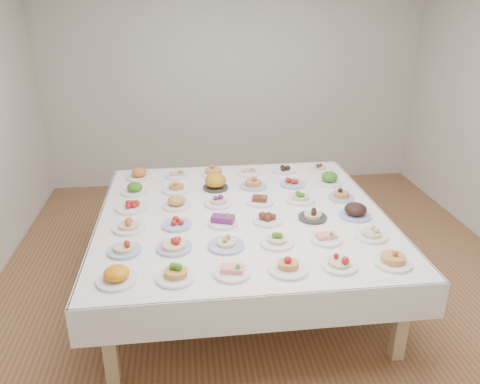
{
  "coord_description": "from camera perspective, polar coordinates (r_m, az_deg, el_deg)",
  "views": [
    {
      "loc": [
        -0.67,
        -3.72,
        2.46
      ],
      "look_at": [
        -0.22,
        -0.0,
        0.88
      ],
      "focal_mm": 35.0,
      "sensor_mm": 36.0,
      "label": 1
    }
  ],
  "objects": [
    {
      "name": "room_envelope",
      "position": [
        3.83,
        3.4,
        13.41
      ],
      "size": [
        5.02,
        5.02,
        2.81
      ],
      "color": "#8D5F3A",
      "rests_on": "ground"
    },
    {
      "name": "dish_5",
      "position": [
        3.39,
        18.19,
        -7.35
      ],
      "size": [
        0.26,
        0.26,
        0.15
      ],
      "color": "white",
      "rests_on": "display_table"
    },
    {
      "name": "dish_21",
      "position": [
        4.16,
        2.41,
        -0.85
      ],
      "size": [
        0.25,
        0.25,
        0.1
      ],
      "color": "white",
      "rests_on": "display_table"
    },
    {
      "name": "dish_15",
      "position": [
        3.82,
        3.4,
        -3.07
      ],
      "size": [
        0.24,
        0.24,
        0.1
      ],
      "color": "white",
      "rests_on": "display_table"
    },
    {
      "name": "dish_30",
      "position": [
        4.81,
        -12.21,
        2.45
      ],
      "size": [
        0.26,
        0.26,
        0.15
      ],
      "color": "white",
      "rests_on": "display_table"
    },
    {
      "name": "dish_33",
      "position": [
        4.83,
        1.09,
        2.66
      ],
      "size": [
        0.26,
        0.26,
        0.1
      ],
      "color": "white",
      "rests_on": "display_table"
    },
    {
      "name": "dish_22",
      "position": [
        4.22,
        7.37,
        -0.3
      ],
      "size": [
        0.26,
        0.26,
        0.14
      ],
      "color": "white",
      "rests_on": "display_table"
    },
    {
      "name": "dish_1",
      "position": [
        3.1,
        -7.88,
        -9.41
      ],
      "size": [
        0.26,
        0.26,
        0.14
      ],
      "color": "white",
      "rests_on": "display_table"
    },
    {
      "name": "dish_31",
      "position": [
        4.8,
        -7.69,
        2.32
      ],
      "size": [
        0.24,
        0.24,
        0.1
      ],
      "color": "white",
      "rests_on": "display_table"
    },
    {
      "name": "dish_9",
      "position": [
        3.49,
        4.56,
        -5.35
      ],
      "size": [
        0.25,
        0.25,
        0.14
      ],
      "color": "white",
      "rests_on": "display_table"
    },
    {
      "name": "dish_12",
      "position": [
        3.78,
        -13.41,
        -3.48
      ],
      "size": [
        0.26,
        0.26,
        0.15
      ],
      "color": "white",
      "rests_on": "display_table"
    },
    {
      "name": "dish_26",
      "position": [
        4.45,
        -3.0,
        1.26
      ],
      "size": [
        0.28,
        0.28,
        0.15
      ],
      "color": "#2E2C29",
      "rests_on": "display_table"
    },
    {
      "name": "dish_23",
      "position": [
        4.33,
        12.25,
        -0.12
      ],
      "size": [
        0.23,
        0.23,
        0.13
      ],
      "color": "#4C66B2",
      "rests_on": "display_table"
    },
    {
      "name": "dish_32",
      "position": [
        4.79,
        -3.28,
        2.86
      ],
      "size": [
        0.24,
        0.24,
        0.15
      ],
      "color": "white",
      "rests_on": "display_table"
    },
    {
      "name": "dish_7",
      "position": [
        3.44,
        -8.05,
        -5.95
      ],
      "size": [
        0.26,
        0.26,
        0.14
      ],
      "color": "#4C66B2",
      "rests_on": "display_table"
    },
    {
      "name": "dish_35",
      "position": [
        4.99,
        9.65,
        3.15
      ],
      "size": [
        0.27,
        0.27,
        0.12
      ],
      "color": "white",
      "rests_on": "display_table"
    },
    {
      "name": "dish_28",
      "position": [
        4.57,
        6.45,
        1.25
      ],
      "size": [
        0.24,
        0.24,
        0.09
      ],
      "color": "#4C66B2",
      "rests_on": "display_table"
    },
    {
      "name": "dish_14",
      "position": [
        3.77,
        -2.1,
        -3.27
      ],
      "size": [
        0.24,
        0.24,
        0.11
      ],
      "color": "white",
      "rests_on": "display_table"
    },
    {
      "name": "dish_11",
      "position": [
        3.7,
        15.73,
        -4.57
      ],
      "size": [
        0.24,
        0.24,
        0.13
      ],
      "color": "white",
      "rests_on": "display_table"
    },
    {
      "name": "dish_16",
      "position": [
        3.9,
        8.87,
        -2.48
      ],
      "size": [
        0.23,
        0.23,
        0.13
      ],
      "color": "#2E2C29",
      "rests_on": "display_table"
    },
    {
      "name": "dish_34",
      "position": [
        4.9,
        5.37,
        2.8
      ],
      "size": [
        0.23,
        0.23,
        0.09
      ],
      "color": "white",
      "rests_on": "display_table"
    },
    {
      "name": "dish_13",
      "position": [
        3.77,
        -7.74,
        -3.61
      ],
      "size": [
        0.23,
        0.23,
        0.1
      ],
      "color": "#4C66B2",
      "rests_on": "display_table"
    },
    {
      "name": "dish_0",
      "position": [
        3.14,
        -14.86,
        -9.36
      ],
      "size": [
        0.26,
        0.26,
        0.16
      ],
      "color": "white",
      "rests_on": "display_table"
    },
    {
      "name": "dish_27",
      "position": [
        4.49,
        1.63,
        1.39
      ],
      "size": [
        0.25,
        0.25,
        0.14
      ],
      "color": "#4C66B2",
      "rests_on": "display_table"
    },
    {
      "name": "dish_2",
      "position": [
        3.13,
        -0.97,
        -9.3
      ],
      "size": [
        0.25,
        0.25,
        0.11
      ],
      "color": "white",
      "rests_on": "display_table"
    },
    {
      "name": "dish_4",
      "position": [
        3.26,
        12.06,
        -7.88
      ],
      "size": [
        0.25,
        0.25,
        0.14
      ],
      "color": "white",
      "rests_on": "display_table"
    },
    {
      "name": "display_table",
      "position": [
        4.01,
        0.26,
        -3.35
      ],
      "size": [
        2.41,
        2.41,
        0.75
      ],
      "color": "white",
      "rests_on": "ground"
    },
    {
      "name": "dish_24",
      "position": [
        4.47,
        -12.7,
        0.58
      ],
      "size": [
        0.25,
        0.25,
        0.13
      ],
      "color": "white",
      "rests_on": "display_table"
    },
    {
      "name": "dish_10",
      "position": [
        3.59,
        10.46,
        -5.37
      ],
      "size": [
        0.24,
        0.24,
        0.09
      ],
      "color": "white",
      "rests_on": "display_table"
    },
    {
      "name": "dish_18",
      "position": [
        4.14,
        -13.06,
        -1.52
      ],
      "size": [
        0.27,
        0.27,
        0.1
      ],
      "color": "white",
      "rests_on": "display_table"
    },
    {
      "name": "dish_19",
      "position": [
        4.11,
        -7.74,
        -1.02
      ],
      "size": [
        0.25,
        0.25,
        0.13
      ],
      "color": "white",
      "rests_on": "display_table"
    },
    {
      "name": "dish_3",
      "position": [
        3.18,
        5.93,
        -8.54
      ],
      "size": [
        0.27,
        0.27,
        0.14
      ],
      "color": "white",
      "rests_on": "display_table"
    },
    {
      "name": "dish_29",
      "position": [
        4.66,
        10.85,
        1.8
      ],
      "size": [
        0.25,
        0.25,
        0.14
      ],
      "color": "white",
      "rests_on": "display_table"
    },
    {
      "name": "dish_25",
      "position": [
        4.44,
        -7.77,
        0.84
      ],
      "size": [
        0.26,
        0.26,
        0.13
      ],
      "color": "white",
      "rests_on": "display_table"
    },
    {
      "name": "dish_6",
      "position": [
        3.47,
        -13.97,
        -6.3
      ],
      "size": [
        0.24,
        0.24,
        0.13
      ],
      "color": "#4C66B2",
      "rests_on": "display_table"
    },
    {
      "name": "dish_17",
      "position": [
        4.0,
        13.91,
        -2.04
      ],
      "size": [
        0.26,
        0.26,
        0.15
      ],
      "color": "#4C66B2",
      "rests_on": "display_table"
    },
    {
      "name": "dish_8",
      "position": [
        3.43,
        -1.69,
        -5.79
      ],
      "size": [
        0.26,
        0.26,
        0.14
      ],
      "color": "#4C66B2",
      "rests_on": "display_table"
    },
    {
      "name": "dish_20",
      "position": [
        4.11,
        -2.61,
        -0.76
      ],
      "size": [
        0.25,
        0.25,
        0.13
      ],
      "color": "white",
      "rests_on": "display_table"
    }
  ]
}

